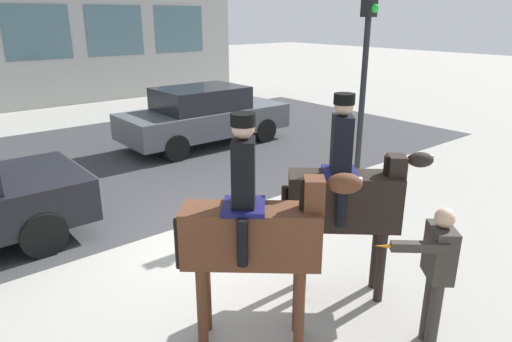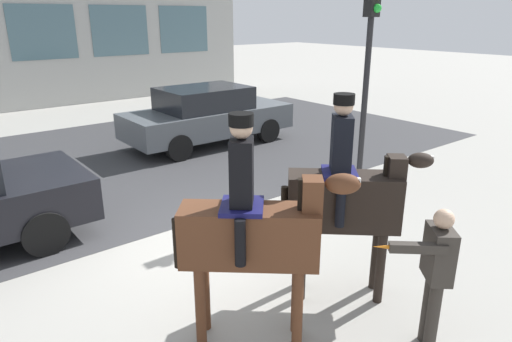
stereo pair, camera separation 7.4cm
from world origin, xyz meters
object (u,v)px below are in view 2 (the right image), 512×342
mounted_horse_companion (346,196)px  mounted_horse_lead (253,229)px  street_car_far_lane (207,115)px  traffic_light (369,53)px  pedestrian_bystander (435,269)px

mounted_horse_companion → mounted_horse_lead: bearing=-137.9°
mounted_horse_lead → street_car_far_lane: size_ratio=0.55×
mounted_horse_companion → street_car_far_lane: bearing=112.3°
traffic_light → mounted_horse_companion: bearing=-144.2°
street_car_far_lane → mounted_horse_lead: bearing=-119.3°
mounted_horse_lead → street_car_far_lane: (3.97, 7.09, -0.51)m
mounted_horse_lead → street_car_far_lane: 8.14m
pedestrian_bystander → traffic_light: (2.92, 3.33, 1.79)m
mounted_horse_lead → pedestrian_bystander: 1.90m
mounted_horse_companion → street_car_far_lane: 7.55m
mounted_horse_companion → pedestrian_bystander: (-0.02, -1.24, -0.40)m
traffic_light → mounted_horse_lead: bearing=-154.1°
pedestrian_bystander → traffic_light: traffic_light is taller
mounted_horse_companion → pedestrian_bystander: mounted_horse_companion is taller
mounted_horse_lead → mounted_horse_companion: mounted_horse_companion is taller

